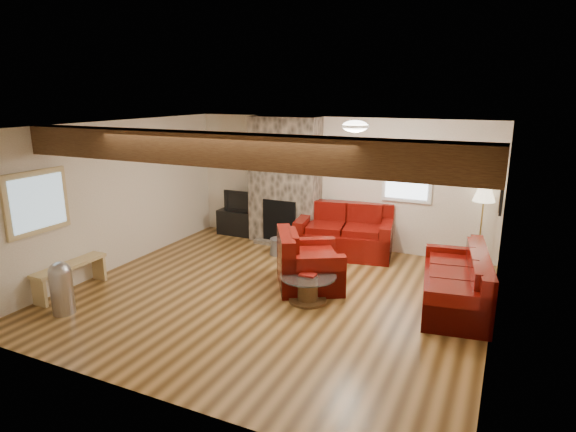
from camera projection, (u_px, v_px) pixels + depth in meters
name	position (u px, v px, depth m)	size (l,w,h in m)	color
room	(273.00, 214.00, 6.91)	(8.00, 8.00, 8.00)	#523515
oak_beam	(224.00, 150.00, 5.55)	(6.00, 0.36, 0.38)	#371E10
chimney_breast	(285.00, 182.00, 9.51)	(1.40, 0.67, 2.50)	#353029
back_window	(408.00, 172.00, 8.66)	(0.90, 0.08, 1.10)	white
hatch_window	(37.00, 202.00, 6.76)	(0.08, 1.00, 0.90)	tan
ceiling_dome	(355.00, 128.00, 7.03)	(0.40, 0.40, 0.18)	white
artwork_back	(344.00, 160.00, 9.11)	(0.42, 0.06, 0.52)	black
artwork_right	(501.00, 194.00, 5.83)	(0.06, 0.55, 0.42)	black
sofa_three	(455.00, 279.00, 6.81)	(2.02, 0.84, 0.78)	#4A0A05
loveseat	(344.00, 230.00, 8.92)	(1.74, 1.00, 0.92)	#4A0A05
armchair_red	(310.00, 259.00, 7.46)	(1.08, 0.95, 0.87)	#4A0A05
coffee_table	(308.00, 289.00, 6.94)	(0.82, 0.82, 0.43)	#452A16
tv_cabinet	(242.00, 223.00, 10.20)	(1.04, 0.42, 0.52)	black
television	(242.00, 201.00, 10.08)	(0.76, 0.10, 0.44)	black
floor_lamp	(484.00, 198.00, 8.06)	(0.37, 0.37, 1.43)	#A89146
pine_bench	(71.00, 278.00, 7.27)	(0.28, 1.20, 0.45)	tan
pedal_bin	(62.00, 288.00, 6.54)	(0.30, 0.30, 0.74)	#A5A5AA
coal_bucket	(279.00, 246.00, 8.98)	(0.34, 0.34, 0.32)	slate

